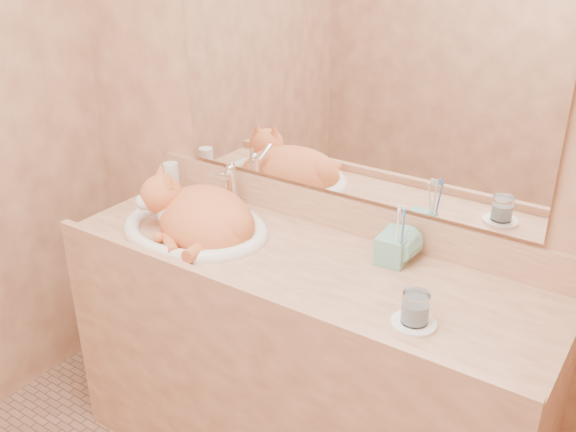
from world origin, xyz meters
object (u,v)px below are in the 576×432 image
Objects in this scene: cat at (198,214)px; soap_dispenser at (388,240)px; toothbrush_cup at (398,255)px; water_glass at (415,308)px; sink_basin at (194,209)px; vanity_counter at (300,370)px.

soap_dispenser is (0.64, 0.12, 0.04)m from cat.
soap_dispenser is 0.06m from toothbrush_cup.
toothbrush_cup reaches higher than water_glass.
cat is at bearing 19.80° from sink_basin.
water_glass is (0.16, -0.24, 0.00)m from toothbrush_cup.
water_glass is (0.85, -0.10, -0.03)m from sink_basin.
cat is 0.66m from soap_dispenser.
cat is 0.84m from water_glass.
soap_dispenser reaches higher than cat.
toothbrush_cup reaches higher than vanity_counter.
sink_basin is (-0.42, -0.02, 0.51)m from vanity_counter.
cat is 0.69m from toothbrush_cup.
toothbrush_cup is 1.27× the size of water_glass.
vanity_counter is at bearing 27.44° from cat.
water_glass is at bearing 5.15° from sink_basin.
sink_basin is at bearing 173.31° from water_glass.
sink_basin reaches higher than water_glass.
vanity_counter is 3.06× the size of sink_basin.
toothbrush_cup is at bearing 20.64° from soap_dispenser.
vanity_counter is 3.95× the size of cat.
vanity_counter is 18.64× the size of water_glass.
sink_basin is at bearing -147.15° from cat.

